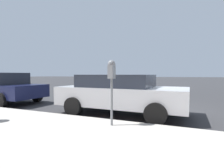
% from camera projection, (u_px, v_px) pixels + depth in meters
% --- Properties ---
extents(ground_plane, '(220.00, 220.00, 0.00)m').
position_uv_depth(ground_plane, '(152.00, 111.00, 6.75)').
color(ground_plane, '#333335').
extents(parking_meter, '(0.21, 0.19, 1.65)m').
position_uv_depth(parking_meter, '(112.00, 75.00, 4.37)').
color(parking_meter, gray).
rests_on(parking_meter, sidewalk).
extents(car_silver, '(2.22, 4.51, 1.41)m').
position_uv_depth(car_silver, '(120.00, 93.00, 6.27)').
color(car_silver, '#B7BABF').
rests_on(car_silver, ground_plane).
extents(car_navy, '(2.17, 4.57, 1.50)m').
position_uv_depth(car_navy, '(0.00, 87.00, 8.80)').
color(car_navy, '#14193D').
rests_on(car_navy, ground_plane).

